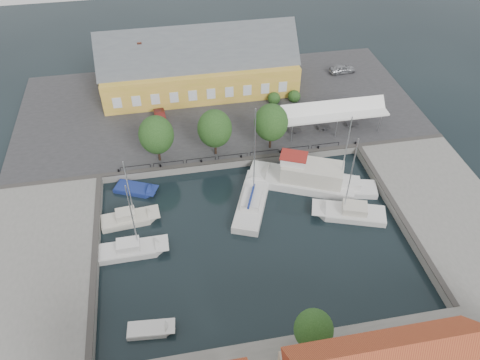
# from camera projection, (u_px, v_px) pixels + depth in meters

# --- Properties ---
(ground) EXTENTS (140.00, 140.00, 0.00)m
(ground) POSITION_uv_depth(u_px,v_px,m) (250.00, 226.00, 51.12)
(ground) COLOR black
(ground) RESTS_ON ground
(north_quay) EXTENTS (56.00, 26.00, 1.00)m
(north_quay) POSITION_uv_depth(u_px,v_px,m) (219.00, 108.00, 67.60)
(north_quay) COLOR #2D2D30
(north_quay) RESTS_ON ground
(west_quay) EXTENTS (12.00, 24.00, 1.00)m
(west_quay) POSITION_uv_depth(u_px,v_px,m) (37.00, 267.00, 46.34)
(west_quay) COLOR slate
(west_quay) RESTS_ON ground
(east_quay) EXTENTS (12.00, 24.00, 1.00)m
(east_quay) POSITION_uv_depth(u_px,v_px,m) (446.00, 210.00, 52.30)
(east_quay) COLOR slate
(east_quay) RESTS_ON ground
(quay_edge_fittings) EXTENTS (56.00, 24.72, 0.40)m
(quay_edge_fittings) POSITION_uv_depth(u_px,v_px,m) (242.00, 190.00, 53.88)
(quay_edge_fittings) COLOR #383533
(quay_edge_fittings) RESTS_ON north_quay
(warehouse) EXTENTS (28.56, 14.00, 9.55)m
(warehouse) POSITION_uv_depth(u_px,v_px,m) (195.00, 67.00, 68.54)
(warehouse) COLOR gold
(warehouse) RESTS_ON north_quay
(tent_canopy) EXTENTS (14.00, 4.00, 2.83)m
(tent_canopy) POSITION_uv_depth(u_px,v_px,m) (333.00, 112.00, 61.15)
(tent_canopy) COLOR white
(tent_canopy) RESTS_ON north_quay
(quay_trees) EXTENTS (18.20, 4.20, 6.30)m
(quay_trees) POSITION_uv_depth(u_px,v_px,m) (215.00, 129.00, 56.36)
(quay_trees) COLOR black
(quay_trees) RESTS_ON north_quay
(car_silver) EXTENTS (4.23, 2.01, 1.40)m
(car_silver) POSITION_uv_depth(u_px,v_px,m) (342.00, 69.00, 73.75)
(car_silver) COLOR #999BA1
(car_silver) RESTS_ON north_quay
(car_red) EXTENTS (1.73, 4.17, 1.34)m
(car_red) POSITION_uv_depth(u_px,v_px,m) (160.00, 118.00, 63.69)
(car_red) COLOR #5A1814
(car_red) RESTS_ON north_quay
(center_sailboat) EXTENTS (6.21, 9.95, 13.21)m
(center_sailboat) POSITION_uv_depth(u_px,v_px,m) (252.00, 204.00, 53.15)
(center_sailboat) COLOR silver
(center_sailboat) RESTS_ON ground
(trawler) EXTENTS (13.01, 8.52, 5.00)m
(trawler) POSITION_uv_depth(u_px,v_px,m) (306.00, 178.00, 55.44)
(trawler) COLOR silver
(trawler) RESTS_ON ground
(east_boat_a) EXTENTS (8.07, 4.35, 11.08)m
(east_boat_a) POSITION_uv_depth(u_px,v_px,m) (345.00, 189.00, 55.17)
(east_boat_a) COLOR silver
(east_boat_a) RESTS_ON ground
(east_boat_b) EXTENTS (8.54, 5.16, 11.22)m
(east_boat_b) POSITION_uv_depth(u_px,v_px,m) (350.00, 214.00, 52.15)
(east_boat_b) COLOR silver
(east_boat_b) RESTS_ON ground
(west_boat_b) EXTENTS (6.56, 2.73, 9.03)m
(west_boat_b) POSITION_uv_depth(u_px,v_px,m) (129.00, 220.00, 51.47)
(west_boat_b) COLOR beige
(west_boat_b) RESTS_ON ground
(west_boat_c) EXTENTS (7.23, 2.40, 9.87)m
(west_boat_c) POSITION_uv_depth(u_px,v_px,m) (132.00, 251.00, 48.23)
(west_boat_c) COLOR silver
(west_boat_c) RESTS_ON ground
(launch_sw) EXTENTS (4.41, 1.97, 0.98)m
(launch_sw) POSITION_uv_depth(u_px,v_px,m) (151.00, 330.00, 41.67)
(launch_sw) COLOR silver
(launch_sw) RESTS_ON ground
(launch_nw) EXTENTS (5.42, 3.89, 0.88)m
(launch_nw) POSITION_uv_depth(u_px,v_px,m) (136.00, 190.00, 55.31)
(launch_nw) COLOR navy
(launch_nw) RESTS_ON ground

